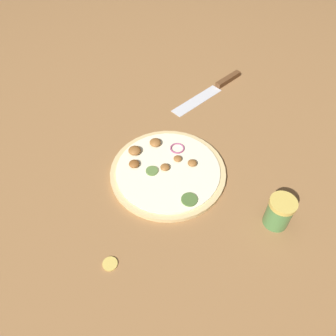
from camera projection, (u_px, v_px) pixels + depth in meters
name	position (u px, v px, depth m)	size (l,w,h in m)	color
ground_plane	(168.00, 173.00, 0.89)	(3.00, 3.00, 0.00)	olive
pizza	(167.00, 171.00, 0.89)	(0.31, 0.31, 0.03)	#D6B77A
knife	(218.00, 86.00, 1.14)	(0.30, 0.18, 0.02)	silver
spice_jar	(279.00, 212.00, 0.76)	(0.06, 0.06, 0.08)	#4C7F42
loose_cap	(110.00, 263.00, 0.72)	(0.03, 0.03, 0.01)	gold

